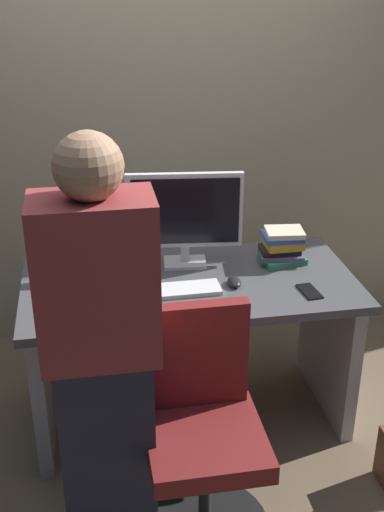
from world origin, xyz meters
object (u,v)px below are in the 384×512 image
at_px(office_chair, 203,438).
at_px(mouse, 234,282).
at_px(keyboard, 172,291).
at_px(book_stack, 282,246).
at_px(cell_phone, 309,291).
at_px(person_at_desk, 102,358).
at_px(cup_near_keyboard, 85,295).
at_px(desk, 190,325).
at_px(cup_by_monitor, 77,270).
at_px(monitor, 185,214).

relative_size(office_chair, mouse, 9.40).
relative_size(keyboard, book_stack, 1.86).
height_order(keyboard, cell_phone, keyboard).
distance_m(person_at_desk, cell_phone, 1.05).
distance_m(person_at_desk, cup_near_keyboard, 0.54).
height_order(keyboard, cup_near_keyboard, cup_near_keyboard).
distance_m(desk, book_stack, 0.58).
bearing_deg(mouse, keyboard, -175.77).
height_order(cup_by_monitor, cell_phone, cup_by_monitor).
xyz_separation_m(office_chair, cup_by_monitor, (-0.44, 0.79, 0.37)).
bearing_deg(monitor, person_at_desk, -116.87).
bearing_deg(person_at_desk, monitor, 63.13).
distance_m(person_at_desk, keyboard, 0.67).
height_order(cup_by_monitor, book_stack, book_stack).
bearing_deg(cup_near_keyboard, cell_phone, -3.08).
bearing_deg(book_stack, desk, -164.87).
bearing_deg(book_stack, mouse, -144.50).
distance_m(keyboard, cup_by_monitor, 0.46).
distance_m(desk, person_at_desk, 0.86).
bearing_deg(cell_phone, office_chair, -146.16).
bearing_deg(cell_phone, mouse, 152.63).
xyz_separation_m(mouse, cell_phone, (0.31, -0.12, -0.01)).
xyz_separation_m(cup_near_keyboard, cup_by_monitor, (-0.03, 0.26, -0.01)).
bearing_deg(keyboard, cup_near_keyboard, -173.04).
relative_size(book_stack, cell_phone, 1.60).
relative_size(cup_near_keyboard, cell_phone, 0.72).
xyz_separation_m(mouse, book_stack, (0.28, 0.20, 0.06)).
xyz_separation_m(person_at_desk, cup_near_keyboard, (-0.04, 0.54, -0.03)).
xyz_separation_m(book_stack, cell_phone, (0.03, -0.32, -0.08)).
relative_size(monitor, keyboard, 1.26).
bearing_deg(desk, mouse, -21.38).
height_order(desk, office_chair, office_chair).
bearing_deg(person_at_desk, cup_by_monitor, 95.60).
height_order(cup_near_keyboard, book_stack, book_stack).
xyz_separation_m(office_chair, mouse, (0.26, 0.60, 0.34)).
relative_size(office_chair, cup_near_keyboard, 9.12).
xyz_separation_m(monitor, cup_near_keyboard, (-0.48, -0.32, -0.21)).
relative_size(mouse, book_stack, 0.43).
xyz_separation_m(mouse, cup_by_monitor, (-0.69, 0.19, 0.03)).
relative_size(office_chair, cup_by_monitor, 10.94).
height_order(person_at_desk, keyboard, person_at_desk).
bearing_deg(book_stack, monitor, 173.53).
relative_size(desk, cell_phone, 10.54).
distance_m(cup_near_keyboard, cup_by_monitor, 0.27).
xyz_separation_m(desk, office_chair, (-0.07, -0.67, -0.10)).
distance_m(monitor, cell_phone, 0.67).
distance_m(cup_by_monitor, cell_phone, 1.06).
xyz_separation_m(office_chair, monitor, (0.07, 0.85, 0.58)).
bearing_deg(keyboard, book_stack, 21.04).
height_order(cup_near_keyboard, cell_phone, cup_near_keyboard).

